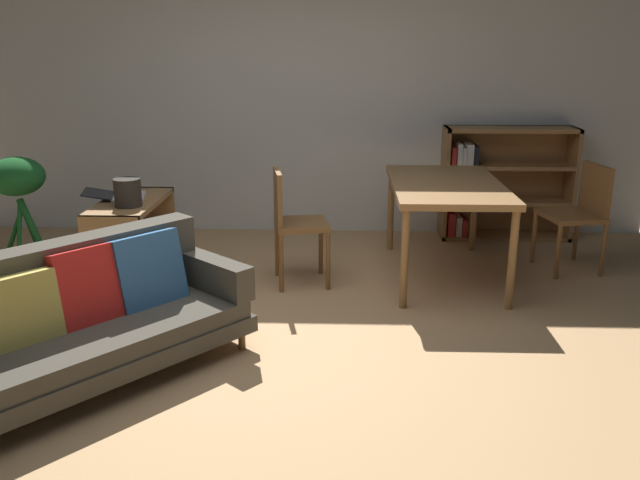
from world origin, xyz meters
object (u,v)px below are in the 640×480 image
object	(u,v)px
media_console	(133,240)
open_laptop	(118,195)
dining_chair_far	(579,210)
dining_chair_near	(293,219)
fabric_couch	(67,321)
dining_table	(446,191)
desk_speaker	(128,193)
potted_floor_plant	(20,204)
bookshelf	(498,183)

from	to	relation	value
media_console	open_laptop	distance (m)	0.37
media_console	dining_chair_far	distance (m)	3.59
dining_chair_near	dining_chair_far	size ratio (longest dim) A/B	1.02
fabric_couch	media_console	world-z (taller)	fabric_couch
media_console	dining_table	size ratio (longest dim) A/B	0.68
desk_speaker	potted_floor_plant	size ratio (longest dim) A/B	0.22
fabric_couch	dining_chair_far	bearing A→B (deg)	30.28
desk_speaker	dining_chair_near	distance (m)	1.24
bookshelf	potted_floor_plant	bearing A→B (deg)	-161.61
desk_speaker	dining_chair_far	xyz separation A→B (m)	(3.51, 0.53, -0.24)
desk_speaker	dining_chair_near	size ratio (longest dim) A/B	0.23
fabric_couch	dining_table	world-z (taller)	dining_table
open_laptop	potted_floor_plant	xyz separation A→B (m)	(-0.74, -0.11, -0.05)
media_console	fabric_couch	bearing A→B (deg)	-84.65
open_laptop	dining_chair_near	bearing A→B (deg)	-6.51
dining_chair_far	open_laptop	bearing A→B (deg)	-176.00
media_console	dining_chair_far	size ratio (longest dim) A/B	1.15
dining_table	dining_chair_near	distance (m)	1.21
media_console	open_laptop	bearing A→B (deg)	144.18
potted_floor_plant	open_laptop	bearing A→B (deg)	8.21
media_console	potted_floor_plant	bearing A→B (deg)	-178.57
fabric_couch	dining_chair_near	distance (m)	1.94
media_console	dining_chair_near	xyz separation A→B (m)	(1.27, -0.07, 0.20)
fabric_couch	dining_chair_far	xyz separation A→B (m)	(3.41, 1.99, 0.15)
media_console	dining_chair_near	distance (m)	1.28
potted_floor_plant	desk_speaker	bearing A→B (deg)	-10.45
dining_chair_near	bookshelf	xyz separation A→B (m)	(1.85, 1.37, 0.01)
desk_speaker	potted_floor_plant	bearing A→B (deg)	169.55
media_console	dining_chair_near	bearing A→B (deg)	-3.30
potted_floor_plant	bookshelf	world-z (taller)	bookshelf
dining_table	bookshelf	size ratio (longest dim) A/B	1.22
desk_speaker	bookshelf	bearing A→B (deg)	25.90
media_console	bookshelf	size ratio (longest dim) A/B	0.83
bookshelf	media_console	bearing A→B (deg)	-157.38
desk_speaker	dining_table	size ratio (longest dim) A/B	0.14
open_laptop	potted_floor_plant	bearing A→B (deg)	-171.79
open_laptop	desk_speaker	distance (m)	0.33
fabric_couch	open_laptop	xyz separation A→B (m)	(-0.27, 1.73, 0.30)
desk_speaker	dining_table	world-z (taller)	desk_speaker
bookshelf	fabric_couch	bearing A→B (deg)	-135.16
fabric_couch	desk_speaker	xyz separation A→B (m)	(-0.10, 1.46, 0.39)
dining_table	bookshelf	bearing A→B (deg)	59.86
media_console	dining_chair_far	bearing A→B (deg)	5.48
fabric_couch	dining_chair_far	distance (m)	3.95
potted_floor_plant	dining_chair_far	size ratio (longest dim) A/B	1.11
dining_chair_far	bookshelf	bearing A→B (deg)	114.88
dining_chair_near	potted_floor_plant	bearing A→B (deg)	178.61
potted_floor_plant	dining_chair_near	xyz separation A→B (m)	(2.12, -0.05, -0.09)
desk_speaker	dining_chair_far	bearing A→B (deg)	8.60
dining_table	media_console	bearing A→B (deg)	-176.65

